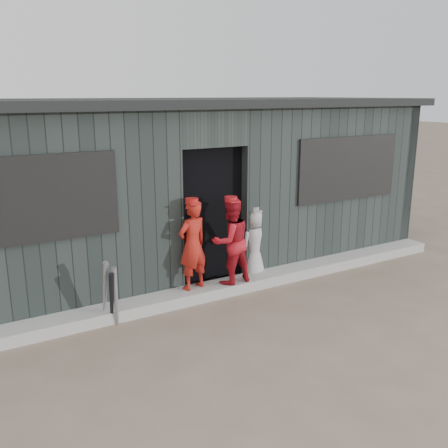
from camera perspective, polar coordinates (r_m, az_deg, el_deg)
ground at (r=5.68m, az=9.56°, el=-13.84°), size 80.00×80.00×0.00m
curb at (r=6.99m, az=-0.08°, el=-7.31°), size 8.00×0.36×0.15m
bat_left at (r=6.14m, az=-13.46°, el=-7.54°), size 0.08×0.31×0.83m
bat_mid at (r=6.07m, az=-12.28°, el=-8.08°), size 0.12×0.17×0.76m
bat_right at (r=6.08m, az=-12.72°, el=-8.35°), size 0.11×0.27×0.71m
player_red_left at (r=6.61m, az=-3.62°, el=-2.42°), size 0.49×0.38×1.21m
player_red_right at (r=6.81m, az=0.77°, el=-1.96°), size 0.60×0.48×1.19m
player_grey_back at (r=7.37m, az=3.34°, el=-2.31°), size 0.63×0.53×1.09m
dugout at (r=8.11m, az=-6.17°, el=4.59°), size 8.30×3.30×2.62m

